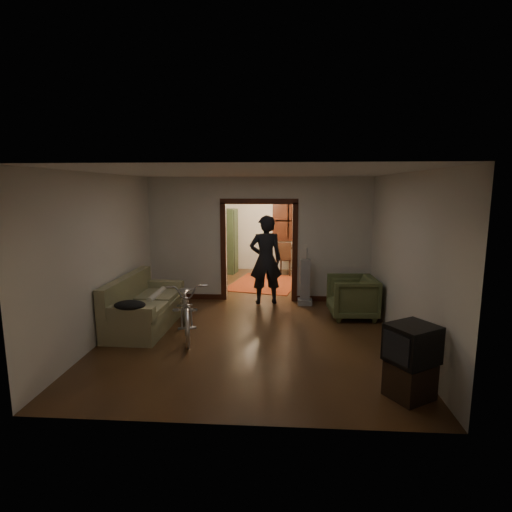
# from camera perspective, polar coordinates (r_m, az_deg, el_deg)

# --- Properties ---
(floor) EXTENTS (5.00, 8.50, 0.01)m
(floor) POSITION_cam_1_polar(r_m,az_deg,el_deg) (8.61, 0.13, -7.56)
(floor) COLOR #331E10
(floor) RESTS_ON ground
(ceiling) EXTENTS (5.00, 8.50, 0.01)m
(ceiling) POSITION_cam_1_polar(r_m,az_deg,el_deg) (8.22, 0.14, 11.41)
(ceiling) COLOR white
(ceiling) RESTS_ON floor
(wall_back) EXTENTS (5.00, 0.02, 2.80)m
(wall_back) POSITION_cam_1_polar(r_m,az_deg,el_deg) (12.52, 1.40, 4.40)
(wall_back) COLOR beige
(wall_back) RESTS_ON floor
(wall_left) EXTENTS (0.02, 8.50, 2.80)m
(wall_left) POSITION_cam_1_polar(r_m,az_deg,el_deg) (8.82, -16.30, 1.79)
(wall_left) COLOR beige
(wall_left) RESTS_ON floor
(wall_right) EXTENTS (0.02, 8.50, 2.80)m
(wall_right) POSITION_cam_1_polar(r_m,az_deg,el_deg) (8.51, 17.18, 1.48)
(wall_right) COLOR beige
(wall_right) RESTS_ON floor
(partition_wall) EXTENTS (5.00, 0.14, 2.80)m
(partition_wall) POSITION_cam_1_polar(r_m,az_deg,el_deg) (9.04, 0.45, 2.37)
(partition_wall) COLOR beige
(partition_wall) RESTS_ON floor
(door_casing) EXTENTS (1.74, 0.20, 2.32)m
(door_casing) POSITION_cam_1_polar(r_m,az_deg,el_deg) (9.09, 0.44, 0.49)
(door_casing) COLOR #33150B
(door_casing) RESTS_ON floor
(far_window) EXTENTS (0.98, 0.06, 1.28)m
(far_window) POSITION_cam_1_polar(r_m,az_deg,el_deg) (12.45, 4.62, 5.04)
(far_window) COLOR black
(far_window) RESTS_ON wall_back
(chandelier) EXTENTS (0.24, 0.24, 0.24)m
(chandelier) POSITION_cam_1_polar(r_m,az_deg,el_deg) (10.72, 1.01, 8.60)
(chandelier) COLOR #FFE0A5
(chandelier) RESTS_ON ceiling
(light_switch) EXTENTS (0.08, 0.01, 0.12)m
(light_switch) POSITION_cam_1_polar(r_m,az_deg,el_deg) (8.99, 7.11, 1.28)
(light_switch) COLOR silver
(light_switch) RESTS_ON partition_wall
(sofa) EXTENTS (0.98, 2.08, 0.94)m
(sofa) POSITION_cam_1_polar(r_m,az_deg,el_deg) (7.72, -15.40, -6.31)
(sofa) COLOR olive
(sofa) RESTS_ON floor
(rolled_paper) EXTENTS (0.11, 0.88, 0.11)m
(rolled_paper) POSITION_cam_1_polar(r_m,az_deg,el_deg) (7.95, -14.02, -5.35)
(rolled_paper) COLOR beige
(rolled_paper) RESTS_ON sofa
(jacket) EXTENTS (0.51, 0.38, 0.15)m
(jacket) POSITION_cam_1_polar(r_m,az_deg,el_deg) (6.83, -17.58, -6.69)
(jacket) COLOR black
(jacket) RESTS_ON sofa
(bicycle) EXTENTS (1.17, 2.03, 1.01)m
(bicycle) POSITION_cam_1_polar(r_m,az_deg,el_deg) (7.17, -9.92, -7.06)
(bicycle) COLOR silver
(bicycle) RESTS_ON floor
(armchair) EXTENTS (0.96, 0.93, 0.83)m
(armchair) POSITION_cam_1_polar(r_m,az_deg,el_deg) (8.20, 13.55, -5.70)
(armchair) COLOR #4E5932
(armchair) RESTS_ON floor
(tv_stand) EXTENTS (0.65, 0.64, 0.44)m
(tv_stand) POSITION_cam_1_polar(r_m,az_deg,el_deg) (5.47, 21.11, -16.21)
(tv_stand) COLOR black
(tv_stand) RESTS_ON floor
(crt_tv) EXTENTS (0.71, 0.69, 0.46)m
(crt_tv) POSITION_cam_1_polar(r_m,az_deg,el_deg) (5.29, 21.43, -11.57)
(crt_tv) COLOR black
(crt_tv) RESTS_ON tv_stand
(vacuum) EXTENTS (0.37, 0.33, 1.02)m
(vacuum) POSITION_cam_1_polar(r_m,az_deg,el_deg) (8.86, 7.03, -3.72)
(vacuum) COLOR gray
(vacuum) RESTS_ON floor
(person) EXTENTS (0.80, 0.60, 1.97)m
(person) POSITION_cam_1_polar(r_m,az_deg,el_deg) (8.82, 1.39, -0.55)
(person) COLOR black
(person) RESTS_ON floor
(oriental_rug) EXTENTS (2.12, 2.52, 0.02)m
(oriental_rug) POSITION_cam_1_polar(r_m,az_deg,el_deg) (10.84, 1.32, -3.89)
(oriental_rug) COLOR maroon
(oriental_rug) RESTS_ON floor
(locker) EXTENTS (1.05, 0.70, 1.94)m
(locker) POSITION_cam_1_polar(r_m,az_deg,el_deg) (12.12, -5.12, 2.15)
(locker) COLOR #273821
(locker) RESTS_ON floor
(globe) EXTENTS (0.27, 0.27, 0.27)m
(globe) POSITION_cam_1_polar(r_m,az_deg,el_deg) (12.03, -5.19, 6.73)
(globe) COLOR #1E5972
(globe) RESTS_ON locker
(desk) EXTENTS (1.24, 0.92, 0.82)m
(desk) POSITION_cam_1_polar(r_m,az_deg,el_deg) (12.12, 5.95, -0.55)
(desk) COLOR black
(desk) RESTS_ON floor
(desk_chair) EXTENTS (0.50, 0.50, 1.00)m
(desk_chair) POSITION_cam_1_polar(r_m,az_deg,el_deg) (11.77, 3.93, -0.38)
(desk_chair) COLOR black
(desk_chair) RESTS_ON floor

